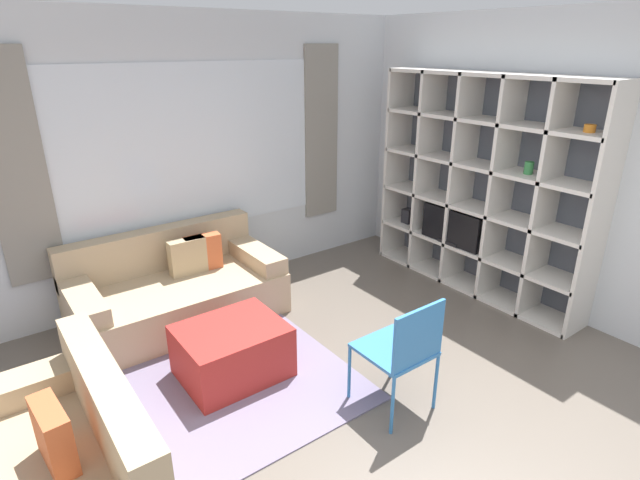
% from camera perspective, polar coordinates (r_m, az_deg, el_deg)
% --- Properties ---
extents(ground_plane, '(16.00, 16.00, 0.00)m').
position_cam_1_polar(ground_plane, '(3.37, 12.50, -24.61)').
color(ground_plane, '#665B51').
extents(wall_back, '(6.07, 0.11, 2.70)m').
position_cam_1_polar(wall_back, '(5.08, -14.19, 9.05)').
color(wall_back, silver).
rests_on(wall_back, ground_plane).
extents(wall_right, '(0.07, 4.35, 2.70)m').
position_cam_1_polar(wall_right, '(5.39, 18.77, 9.18)').
color(wall_right, silver).
rests_on(wall_right, ground_plane).
extents(area_rug, '(2.58, 1.88, 0.01)m').
position_cam_1_polar(area_rug, '(3.93, -16.63, -17.05)').
color(area_rug, slate).
rests_on(area_rug, ground_plane).
extents(shelving_unit, '(0.40, 2.35, 2.16)m').
position_cam_1_polar(shelving_unit, '(5.23, 18.02, 5.73)').
color(shelving_unit, '#515660').
rests_on(shelving_unit, ground_plane).
extents(couch_main, '(1.83, 0.96, 0.79)m').
position_cam_1_polar(couch_main, '(4.81, -16.09, -5.51)').
color(couch_main, tan).
rests_on(couch_main, ground_plane).
extents(couch_side, '(0.96, 1.49, 0.79)m').
position_cam_1_polar(couch_side, '(3.23, -28.37, -22.67)').
color(couch_side, tan).
rests_on(couch_side, ground_plane).
extents(ottoman, '(0.77, 0.63, 0.42)m').
position_cam_1_polar(ottoman, '(3.96, -10.01, -12.43)').
color(ottoman, '#A82823').
rests_on(ottoman, ground_plane).
extents(folding_chair, '(0.44, 0.46, 0.86)m').
position_cam_1_polar(folding_chair, '(3.44, 9.53, -11.96)').
color(folding_chair, '#3375B7').
rests_on(folding_chair, ground_plane).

